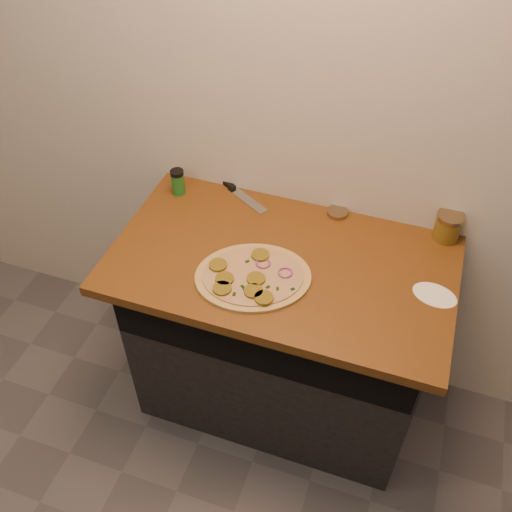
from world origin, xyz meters
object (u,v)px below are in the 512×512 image
at_px(salsa_jar, 448,226).
at_px(spice_shaker, 178,182).
at_px(pizza, 252,277).
at_px(chefs_knife, 235,190).

xyz_separation_m(salsa_jar, spice_shaker, (-1.02, -0.08, -0.00)).
bearing_deg(pizza, salsa_jar, 35.46).
xyz_separation_m(chefs_knife, salsa_jar, (0.81, -0.00, 0.05)).
xyz_separation_m(pizza, spice_shaker, (-0.43, 0.35, 0.04)).
relative_size(chefs_knife, spice_shaker, 2.54).
distance_m(pizza, spice_shaker, 0.55).
relative_size(pizza, spice_shaker, 4.71).
bearing_deg(spice_shaker, chefs_knife, 21.38).
xyz_separation_m(pizza, chefs_knife, (-0.22, 0.43, -0.00)).
relative_size(chefs_knife, salsa_jar, 2.53).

